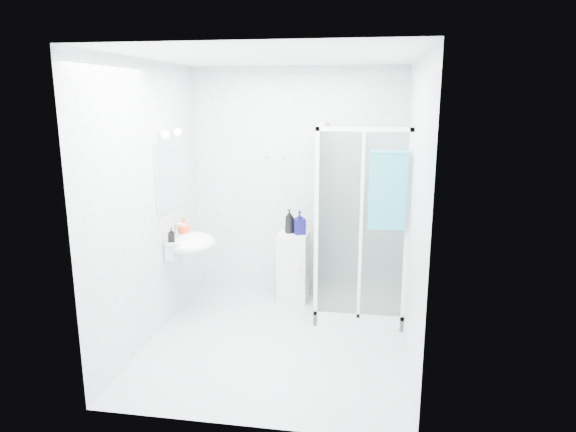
% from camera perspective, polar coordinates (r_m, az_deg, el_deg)
% --- Properties ---
extents(room, '(2.40, 2.60, 2.60)m').
position_cam_1_polar(room, '(4.58, -1.32, 0.87)').
color(room, white).
rests_on(room, ground).
extents(shower_enclosure, '(0.90, 0.95, 2.00)m').
position_cam_1_polar(shower_enclosure, '(5.48, 7.15, -6.43)').
color(shower_enclosure, silver).
rests_on(shower_enclosure, ground).
extents(wall_basin, '(0.46, 0.56, 0.35)m').
position_cam_1_polar(wall_basin, '(5.39, -10.78, -3.02)').
color(wall_basin, silver).
rests_on(wall_basin, ground).
extents(mirror, '(0.02, 0.60, 0.70)m').
position_cam_1_polar(mirror, '(5.31, -13.13, 4.41)').
color(mirror, white).
rests_on(mirror, room).
extents(vanity_lights, '(0.10, 0.40, 0.08)m').
position_cam_1_polar(vanity_lights, '(5.25, -12.86, 8.94)').
color(vanity_lights, silver).
rests_on(vanity_lights, room).
extents(wall_hooks, '(0.23, 0.06, 0.03)m').
position_cam_1_polar(wall_hooks, '(5.80, -1.49, 6.65)').
color(wall_hooks, silver).
rests_on(wall_hooks, room).
extents(storage_cabinet, '(0.33, 0.36, 0.79)m').
position_cam_1_polar(storage_cabinet, '(5.82, 0.58, -5.69)').
color(storage_cabinet, silver).
rests_on(storage_cabinet, ground).
extents(hand_towel, '(0.35, 0.05, 0.75)m').
position_cam_1_polar(hand_towel, '(4.84, 11.02, 3.01)').
color(hand_towel, teal).
rests_on(hand_towel, shower_enclosure).
extents(shampoo_bottle_a, '(0.14, 0.14, 0.27)m').
position_cam_1_polar(shampoo_bottle_a, '(5.69, 0.15, -0.56)').
color(shampoo_bottle_a, black).
rests_on(shampoo_bottle_a, storage_cabinet).
extents(shampoo_bottle_b, '(0.16, 0.16, 0.26)m').
position_cam_1_polar(shampoo_bottle_b, '(5.65, 1.29, -0.73)').
color(shampoo_bottle_b, '#0F0C4D').
rests_on(shampoo_bottle_b, storage_cabinet).
extents(soap_dispenser_orange, '(0.16, 0.16, 0.17)m').
position_cam_1_polar(soap_dispenser_orange, '(5.48, -11.49, -1.12)').
color(soap_dispenser_orange, '#E4441A').
rests_on(soap_dispenser_orange, wall_basin).
extents(soap_dispenser_black, '(0.08, 0.08, 0.14)m').
position_cam_1_polar(soap_dispenser_black, '(5.22, -12.83, -2.06)').
color(soap_dispenser_black, black).
rests_on(soap_dispenser_black, wall_basin).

